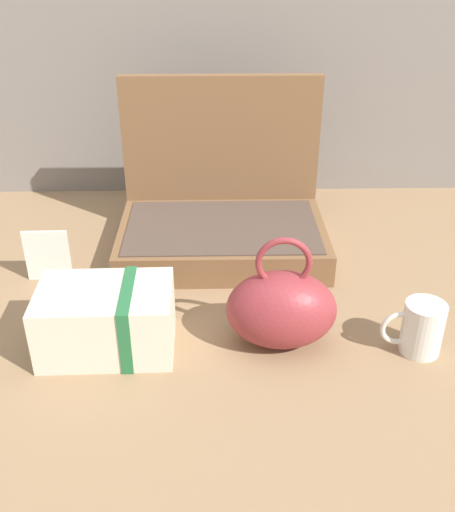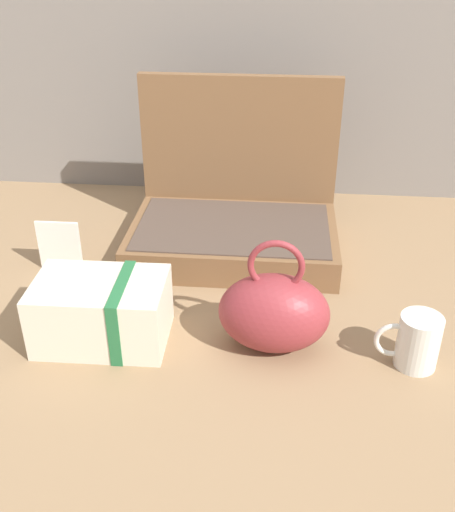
{
  "view_description": "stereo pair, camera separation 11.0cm",
  "coord_description": "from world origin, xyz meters",
  "px_view_note": "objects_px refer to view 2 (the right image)",
  "views": [
    {
      "loc": [
        -0.03,
        -0.97,
        0.66
      ],
      "look_at": [
        -0.01,
        -0.02,
        0.11
      ],
      "focal_mm": 41.85,
      "sensor_mm": 36.0,
      "label": 1
    },
    {
      "loc": [
        0.08,
        -0.97,
        0.66
      ],
      "look_at": [
        -0.01,
        -0.02,
        0.11
      ],
      "focal_mm": 41.85,
      "sensor_mm": 36.0,
      "label": 2
    }
  ],
  "objects_px": {
    "cream_toiletry_bag": "(104,311)",
    "info_card_left": "(59,246)",
    "open_suitcase": "(235,213)",
    "coffee_mug": "(416,341)",
    "teal_pouch_handbag": "(274,312)"
  },
  "relations": [
    {
      "from": "info_card_left",
      "to": "coffee_mug",
      "type": "bearing_deg",
      "value": -20.42
    },
    {
      "from": "open_suitcase",
      "to": "info_card_left",
      "type": "height_order",
      "value": "open_suitcase"
    },
    {
      "from": "cream_toiletry_bag",
      "to": "info_card_left",
      "type": "bearing_deg",
      "value": 124.77
    },
    {
      "from": "cream_toiletry_bag",
      "to": "info_card_left",
      "type": "relative_size",
      "value": 2.07
    },
    {
      "from": "coffee_mug",
      "to": "info_card_left",
      "type": "height_order",
      "value": "info_card_left"
    },
    {
      "from": "info_card_left",
      "to": "cream_toiletry_bag",
      "type": "bearing_deg",
      "value": -55.7
    },
    {
      "from": "teal_pouch_handbag",
      "to": "info_card_left",
      "type": "height_order",
      "value": "teal_pouch_handbag"
    },
    {
      "from": "open_suitcase",
      "to": "info_card_left",
      "type": "xyz_separation_m",
      "value": [
        -0.36,
        -0.14,
        -0.02
      ]
    },
    {
      "from": "open_suitcase",
      "to": "cream_toiletry_bag",
      "type": "relative_size",
      "value": 1.96
    },
    {
      "from": "info_card_left",
      "to": "open_suitcase",
      "type": "bearing_deg",
      "value": 21.38
    },
    {
      "from": "coffee_mug",
      "to": "teal_pouch_handbag",
      "type": "bearing_deg",
      "value": 173.48
    },
    {
      "from": "teal_pouch_handbag",
      "to": "info_card_left",
      "type": "relative_size",
      "value": 1.9
    },
    {
      "from": "open_suitcase",
      "to": "cream_toiletry_bag",
      "type": "bearing_deg",
      "value": -118.16
    },
    {
      "from": "open_suitcase",
      "to": "teal_pouch_handbag",
      "type": "relative_size",
      "value": 2.14
    },
    {
      "from": "cream_toiletry_bag",
      "to": "open_suitcase",
      "type": "bearing_deg",
      "value": 61.84
    }
  ]
}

